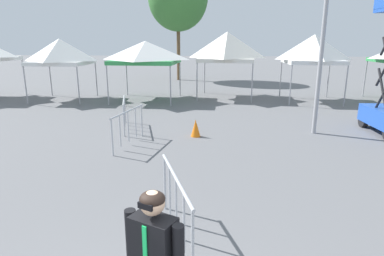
{
  "coord_description": "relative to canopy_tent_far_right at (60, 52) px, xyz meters",
  "views": [
    {
      "loc": [
        0.74,
        -1.63,
        3.07
      ],
      "look_at": [
        0.06,
        4.97,
        1.3
      ],
      "focal_mm": 30.58,
      "sensor_mm": 36.0,
      "label": 1
    }
  ],
  "objects": [
    {
      "name": "canopy_tent_far_right",
      "position": [
        0.0,
        0.0,
        0.0
      ],
      "size": [
        2.96,
        2.96,
        3.2
      ],
      "color": "#9E9EA3",
      "rests_on": "ground"
    },
    {
      "name": "canopy_tent_right_of_center",
      "position": [
        4.45,
        0.37,
        -0.03
      ],
      "size": [
        3.32,
        3.32,
        3.08
      ],
      "color": "#9E9EA3",
      "rests_on": "ground"
    },
    {
      "name": "canopy_tent_behind_right",
      "position": [
        8.67,
        1.64,
        0.24
      ],
      "size": [
        3.19,
        3.19,
        3.56
      ],
      "color": "#9E9EA3",
      "rests_on": "ground"
    },
    {
      "name": "canopy_tent_far_left",
      "position": [
        13.05,
        0.89,
        0.15
      ],
      "size": [
        2.81,
        2.81,
        3.41
      ],
      "color": "#9E9EA3",
      "rests_on": "ground"
    },
    {
      "name": "crowd_barrier_mid_lot",
      "position": [
        5.77,
        -7.47,
        -1.78
      ],
      "size": [
        0.39,
        2.08,
        1.08
      ],
      "color": "#B7BABF",
      "rests_on": "ground"
    },
    {
      "name": "crowd_barrier_by_lift",
      "position": [
        5.07,
        -5.62,
        -1.78
      ],
      "size": [
        0.63,
        2.03,
        1.08
      ],
      "color": "#B7BABF",
      "rests_on": "ground"
    },
    {
      "name": "crowd_barrier_near_person",
      "position": [
        7.93,
        -12.15,
        -1.78
      ],
      "size": [
        0.79,
        1.98,
        1.08
      ],
      "color": "#B7BABF",
      "rests_on": "ground"
    },
    {
      "name": "traffic_cone_lot_center",
      "position": [
        7.7,
        -6.33,
        -2.24
      ],
      "size": [
        0.32,
        0.32,
        0.58
      ],
      "primitive_type": "cone",
      "color": "orange",
      "rests_on": "ground"
    }
  ]
}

